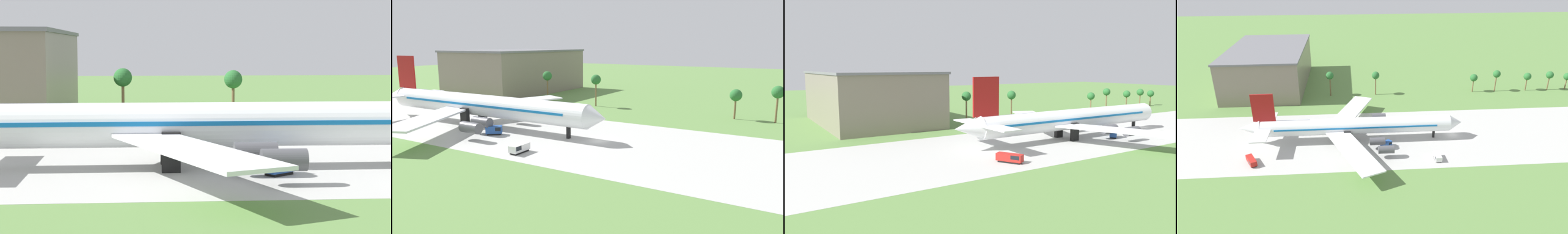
% 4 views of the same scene
% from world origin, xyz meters
% --- Properties ---
extents(ground_plane, '(600.00, 600.00, 0.00)m').
position_xyz_m(ground_plane, '(0.00, 0.00, 0.00)').
color(ground_plane, '#5B8442').
extents(taxiway_strip, '(320.00, 44.00, 0.02)m').
position_xyz_m(taxiway_strip, '(0.00, 0.00, 0.01)').
color(taxiway_strip, '#B2B2AD').
rests_on(taxiway_strip, ground_plane).
extents(jet_airliner, '(79.27, 62.25, 18.71)m').
position_xyz_m(jet_airliner, '(-37.07, -1.44, 5.72)').
color(jet_airliner, white).
rests_on(jet_airliner, ground_plane).
extents(baggage_tug, '(4.35, 3.94, 2.20)m').
position_xyz_m(baggage_tug, '(-25.59, -7.50, 1.20)').
color(baggage_tug, black).
rests_on(baggage_tug, ground_plane).
extents(fuel_truck, '(2.05, 4.78, 1.86)m').
position_xyz_m(fuel_truck, '(-9.78, -16.99, 1.03)').
color(fuel_truck, black).
rests_on(fuel_truck, ground_plane).
extents(catering_van, '(4.66, 6.21, 2.04)m').
position_xyz_m(catering_van, '(-69.99, -15.00, 1.12)').
color(catering_van, black).
rests_on(catering_van, ground_plane).
extents(terminal_building, '(36.72, 61.20, 19.50)m').
position_xyz_m(terminal_building, '(-77.75, 62.78, 9.77)').
color(terminal_building, slate).
rests_on(terminal_building, ground_plane).
extents(palm_tree_row, '(120.53, 3.60, 11.88)m').
position_xyz_m(palm_tree_row, '(23.51, 43.79, 8.01)').
color(palm_tree_row, brown).
rests_on(palm_tree_row, ground_plane).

